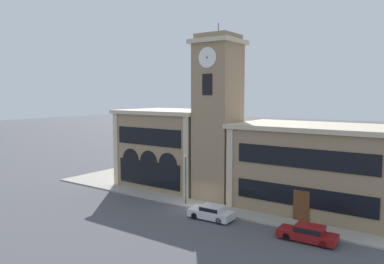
{
  "coord_description": "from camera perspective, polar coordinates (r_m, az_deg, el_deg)",
  "views": [
    {
      "loc": [
        21.44,
        -30.42,
        11.62
      ],
      "look_at": [
        -1.98,
        2.58,
        7.61
      ],
      "focal_mm": 35.0,
      "sensor_mm": 36.0,
      "label": 1
    }
  ],
  "objects": [
    {
      "name": "street_lamp",
      "position": [
        39.42,
        -0.98,
        -5.97
      ],
      "size": [
        0.36,
        0.36,
        5.3
      ],
      "color": "#4C4C51",
      "rests_on": "sidewalk_kerb"
    },
    {
      "name": "ground_plane",
      "position": [
        38.99,
        0.18,
        -11.68
      ],
      "size": [
        300.0,
        300.0,
        0.0
      ],
      "primitive_type": "plane",
      "color": "#4C4C51"
    },
    {
      "name": "town_hall_right_wing",
      "position": [
        39.7,
        18.55,
        -5.17
      ],
      "size": [
        16.48,
        9.57,
        8.68
      ],
      "color": "#937A5B",
      "rests_on": "ground_plane"
    },
    {
      "name": "town_hall_left_wing",
      "position": [
        48.28,
        -3.13,
        -2.36
      ],
      "size": [
        12.52,
        9.57,
        9.73
      ],
      "color": "#937A5B",
      "rests_on": "ground_plane"
    },
    {
      "name": "sidewalk_kerb",
      "position": [
        44.42,
        5.25,
        -9.43
      ],
      "size": [
        44.41,
        13.46,
        0.15
      ],
      "color": "#A39E93",
      "rests_on": "ground_plane"
    },
    {
      "name": "clock_tower",
      "position": [
        41.23,
        3.95,
        2.15
      ],
      "size": [
        4.95,
        4.95,
        19.32
      ],
      "color": "#937A5B",
      "rests_on": "ground_plane"
    },
    {
      "name": "parked_car_mid",
      "position": [
        32.19,
        17.27,
        -14.47
      ],
      "size": [
        4.64,
        1.9,
        1.31
      ],
      "rotation": [
        0.0,
        0.0,
        3.18
      ],
      "color": "maroon",
      "rests_on": "ground_plane"
    },
    {
      "name": "parked_car_near",
      "position": [
        35.85,
        2.98,
        -12.1
      ],
      "size": [
        4.28,
        1.97,
        1.33
      ],
      "rotation": [
        0.0,
        0.0,
        3.18
      ],
      "color": "silver",
      "rests_on": "ground_plane"
    }
  ]
}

